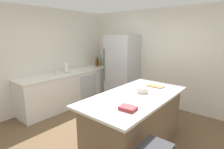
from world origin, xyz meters
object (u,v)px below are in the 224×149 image
(kitchen_island, at_px, (135,120))
(wine_bottle, at_px, (104,62))
(paper_towel_roll, at_px, (66,68))
(cookbook_stack, at_px, (128,108))
(cutting_board, at_px, (155,86))
(whiskey_bottle, at_px, (97,63))
(mixing_bowl, at_px, (142,90))
(sink_faucet, at_px, (54,69))
(refrigerator, at_px, (122,68))
(vinegar_bottle, at_px, (96,63))
(olive_oil_bottle, at_px, (101,62))

(kitchen_island, bearing_deg, wine_bottle, 142.43)
(paper_towel_roll, relative_size, cookbook_stack, 1.31)
(cutting_board, bearing_deg, whiskey_bottle, 158.87)
(paper_towel_roll, height_order, mixing_bowl, paper_towel_roll)
(kitchen_island, height_order, sink_faucet, sink_faucet)
(sink_faucet, xyz_separation_m, wine_bottle, (0.11, 1.78, -0.02))
(mixing_bowl, bearing_deg, wine_bottle, 145.54)
(refrigerator, relative_size, mixing_bowl, 9.47)
(wine_bottle, bearing_deg, whiskey_bottle, -126.70)
(cookbook_stack, xyz_separation_m, mixing_bowl, (-0.22, 0.77, 0.02))
(whiskey_bottle, bearing_deg, refrigerator, 2.23)
(sink_faucet, height_order, vinegar_bottle, sink_faucet)
(wine_bottle, distance_m, vinegar_bottle, 0.29)
(kitchen_island, xyz_separation_m, mixing_bowl, (0.02, 0.19, 0.51))
(wine_bottle, bearing_deg, vinegar_bottle, -112.74)
(kitchen_island, bearing_deg, sink_faucet, 179.02)
(refrigerator, relative_size, wine_bottle, 5.57)
(kitchen_island, distance_m, mixing_bowl, 0.54)
(kitchen_island, distance_m, vinegar_bottle, 2.98)
(wine_bottle, bearing_deg, refrigerator, -9.75)
(vinegar_bottle, height_order, mixing_bowl, vinegar_bottle)
(wine_bottle, distance_m, cookbook_stack, 3.54)
(refrigerator, distance_m, paper_towel_roll, 1.58)
(refrigerator, bearing_deg, paper_towel_roll, -125.45)
(olive_oil_bottle, height_order, cutting_board, olive_oil_bottle)
(refrigerator, bearing_deg, olive_oil_bottle, 176.13)
(paper_towel_roll, height_order, cookbook_stack, paper_towel_roll)
(paper_towel_roll, relative_size, whiskey_bottle, 1.07)
(paper_towel_roll, distance_m, cutting_board, 2.50)
(sink_faucet, bearing_deg, wine_bottle, 86.44)
(kitchen_island, xyz_separation_m, paper_towel_roll, (-2.45, 0.39, 0.58))
(cutting_board, bearing_deg, vinegar_bottle, 160.45)
(kitchen_island, relative_size, cookbook_stack, 8.66)
(cookbook_stack, bearing_deg, mixing_bowl, 106.15)
(refrigerator, xyz_separation_m, cutting_board, (1.56, -1.02, -0.02))
(sink_faucet, relative_size, olive_oil_bottle, 0.88)
(olive_oil_bottle, relative_size, vinegar_bottle, 1.21)
(sink_faucet, distance_m, cookbook_stack, 2.79)
(sink_faucet, bearing_deg, vinegar_bottle, 90.08)
(sink_faucet, bearing_deg, paper_towel_roll, 85.07)
(olive_oil_bottle, distance_m, cookbook_stack, 3.55)
(wine_bottle, height_order, mixing_bowl, wine_bottle)
(sink_faucet, relative_size, cookbook_stack, 1.26)
(olive_oil_bottle, distance_m, whiskey_bottle, 0.12)
(sink_faucet, relative_size, whiskey_bottle, 1.03)
(mixing_bowl, bearing_deg, refrigerator, 136.05)
(mixing_bowl, xyz_separation_m, cutting_board, (0.02, 0.47, -0.04))
(kitchen_island, relative_size, sink_faucet, 6.89)
(paper_towel_roll, xyz_separation_m, cutting_board, (2.48, 0.27, -0.11))
(olive_oil_bottle, height_order, vinegar_bottle, olive_oil_bottle)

